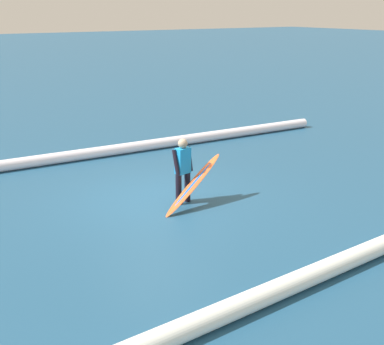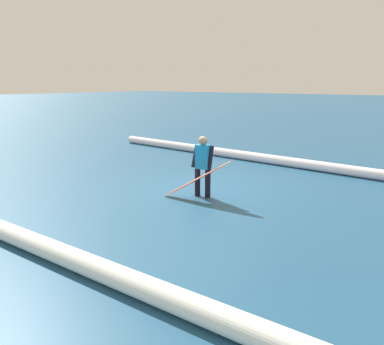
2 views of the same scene
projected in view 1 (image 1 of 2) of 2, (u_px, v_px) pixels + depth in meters
The scene contains 5 objects.
ground_plane at pixel (156, 198), 12.11m from camera, with size 172.83×172.83×0.00m, color navy.
surfer at pixel (183, 167), 11.54m from camera, with size 0.51×0.31×1.53m.
surfboard at pixel (193, 184), 11.41m from camera, with size 1.78×0.68×1.10m.
wave_crest_foreground at pixel (109, 151), 15.50m from camera, with size 0.33×0.33×15.78m, color white.
wave_crest_midground at pixel (277, 290), 7.83m from camera, with size 0.33×0.33×20.40m, color white.
Camera 1 is at (5.43, 9.99, 4.31)m, focal length 47.45 mm.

